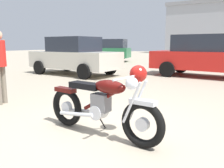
{
  "coord_description": "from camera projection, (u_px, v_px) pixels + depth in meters",
  "views": [
    {
      "loc": [
        1.61,
        -3.08,
        1.35
      ],
      "look_at": [
        -0.25,
        0.59,
        0.65
      ],
      "focal_mm": 37.5,
      "sensor_mm": 36.0,
      "label": 1
    }
  ],
  "objects": [
    {
      "name": "dark_sedan_left",
      "position": [
        101.0,
        49.0,
        18.57
      ],
      "size": [
        4.95,
        2.62,
        1.74
      ],
      "rotation": [
        0.0,
        0.0,
        3.33
      ],
      "color": "black",
      "rests_on": "ground_plane"
    },
    {
      "name": "ground_plane",
      "position": [
        109.0,
        132.0,
        3.66
      ],
      "size": [
        80.0,
        80.0,
        0.0
      ],
      "primitive_type": "plane",
      "color": "tan"
    },
    {
      "name": "vintage_motorcycle",
      "position": [
        104.0,
        104.0,
        3.44
      ],
      "size": [
        2.07,
        0.73,
        1.07
      ],
      "rotation": [
        0.0,
        0.0,
        -0.17
      ],
      "color": "black",
      "rests_on": "ground_plane"
    },
    {
      "name": "blue_hatchback_right",
      "position": [
        214.0,
        55.0,
        9.48
      ],
      "size": [
        4.89,
        2.44,
        1.74
      ],
      "rotation": [
        0.0,
        0.0,
        3.01
      ],
      "color": "black",
      "rests_on": "ground_plane"
    },
    {
      "name": "white_estate_far",
      "position": [
        74.0,
        56.0,
        10.44
      ],
      "size": [
        4.4,
        2.37,
        1.67
      ],
      "rotation": [
        0.0,
        0.0,
        3.0
      ],
      "color": "black",
      "rests_on": "ground_plane"
    }
  ]
}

